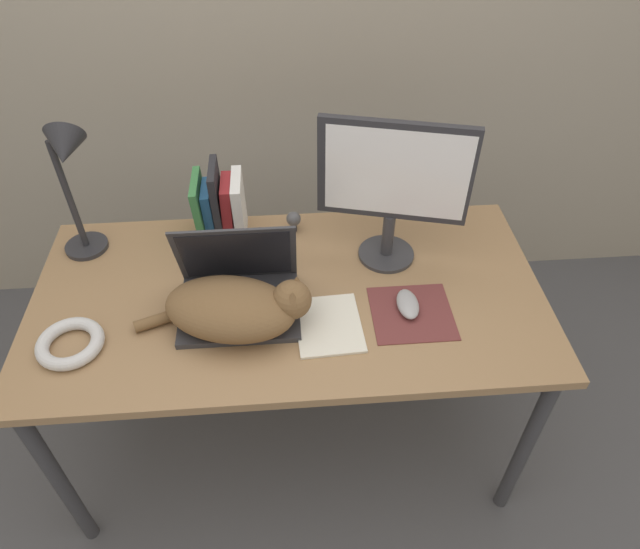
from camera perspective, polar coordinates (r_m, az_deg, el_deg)
The scene contains 12 objects.
ground_plane at distance 2.06m, azimuth -1.79°, elevation -24.29°, with size 12.00×12.00×0.00m, color #4C4C51.
desk at distance 1.70m, azimuth -2.97°, elevation -3.50°, with size 1.47×0.75×0.74m.
laptop at distance 1.59m, azimuth -8.00°, elevation -1.72°, with size 0.33×0.26×0.26m.
cat at distance 1.52m, azimuth -8.26°, elevation -3.31°, with size 0.48×0.29×0.15m.
external_monitor at distance 1.61m, azimuth 7.47°, elevation 8.93°, with size 0.42×0.17×0.45m.
mousepad at distance 1.61m, azimuth 9.28°, elevation -3.82°, with size 0.22×0.22×0.00m.
computer_mouse at distance 1.61m, azimuth 8.89°, elevation -2.93°, with size 0.06×0.11×0.03m.
book_row at distance 1.80m, azimuth -9.81°, elevation 6.60°, with size 0.15×0.16×0.25m.
desk_lamp at distance 1.73m, azimuth -23.74°, elevation 9.45°, with size 0.17×0.17×0.45m.
cable_coil at distance 1.63m, azimuth -23.60°, elevation -6.32°, with size 0.17×0.17×0.03m.
notepad at distance 1.55m, azimuth 1.00°, elevation -5.04°, with size 0.19×0.22×0.01m.
webcam at distance 1.83m, azimuth -2.55°, elevation 5.51°, with size 0.05×0.05×0.07m.
Camera 1 is at (-0.00, -0.79, 1.90)m, focal length 32.00 mm.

